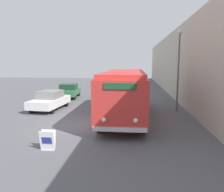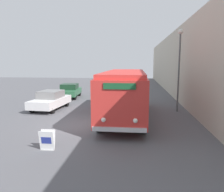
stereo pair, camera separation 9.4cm
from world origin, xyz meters
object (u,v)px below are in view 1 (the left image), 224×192
at_px(parked_car_near, 50,100).
at_px(streetlamp, 179,59).
at_px(parked_car_mid, 69,91).
at_px(sign_board, 48,141).
at_px(vintage_bus, 125,91).

bearing_deg(parked_car_near, streetlamp, 6.00).
bearing_deg(parked_car_mid, parked_car_near, -92.13).
height_order(sign_board, streetlamp, streetlamp).
relative_size(streetlamp, parked_car_mid, 1.44).
distance_m(streetlamp, parked_car_mid, 11.91).
bearing_deg(parked_car_mid, sign_board, -81.44).
height_order(streetlamp, parked_car_mid, streetlamp).
distance_m(sign_board, parked_car_mid, 14.10).
distance_m(sign_board, parked_car_near, 8.42).
relative_size(parked_car_near, parked_car_mid, 1.01).
height_order(vintage_bus, sign_board, vintage_bus).
xyz_separation_m(streetlamp, parked_car_near, (-9.74, -0.25, -3.20)).
distance_m(streetlamp, parked_car_near, 10.25).
xyz_separation_m(vintage_bus, parked_car_near, (-5.92, 1.84, -1.01)).
xyz_separation_m(vintage_bus, streetlamp, (3.82, 2.09, 2.18)).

